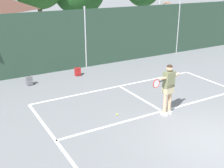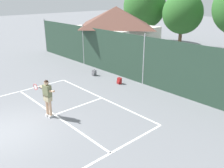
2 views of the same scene
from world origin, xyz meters
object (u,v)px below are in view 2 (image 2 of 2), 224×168
at_px(tennis_player, 47,95).
at_px(backpack_red, 119,81).
at_px(tennis_ball, 48,101).
at_px(backpack_grey, 94,73).

height_order(tennis_player, backpack_red, tennis_player).
height_order(tennis_player, tennis_ball, tennis_player).
bearing_deg(tennis_player, tennis_ball, 153.17).
xyz_separation_m(tennis_ball, backpack_grey, (-1.87, 4.67, 0.16)).
bearing_deg(tennis_ball, tennis_player, -26.83).
height_order(tennis_ball, backpack_red, backpack_red).
bearing_deg(backpack_red, tennis_player, -80.01).
bearing_deg(backpack_red, backpack_grey, -176.60).
xyz_separation_m(tennis_ball, backpack_red, (0.60, 4.82, 0.16)).
relative_size(tennis_ball, backpack_red, 0.14).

